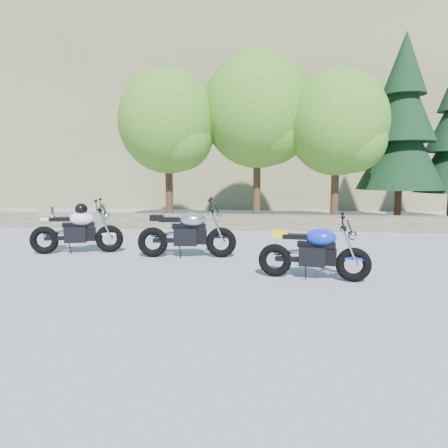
{
  "coord_description": "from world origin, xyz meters",
  "views": [
    {
      "loc": [
        1.06,
        -7.67,
        1.84
      ],
      "look_at": [
        0.2,
        1.0,
        0.75
      ],
      "focal_mm": 32.0,
      "sensor_mm": 36.0,
      "label": 1
    }
  ],
  "objects_px": {
    "white_bike": "(76,229)",
    "backpack": "(307,252)",
    "silver_bike": "(187,233)",
    "blue_bike": "(314,253)"
  },
  "relations": [
    {
      "from": "white_bike",
      "to": "backpack",
      "type": "relative_size",
      "value": 6.08
    },
    {
      "from": "silver_bike",
      "to": "blue_bike",
      "type": "relative_size",
      "value": 1.13
    },
    {
      "from": "silver_bike",
      "to": "backpack",
      "type": "relative_size",
      "value": 6.42
    },
    {
      "from": "white_bike",
      "to": "backpack",
      "type": "distance_m",
      "value": 5.32
    },
    {
      "from": "white_bike",
      "to": "blue_bike",
      "type": "relative_size",
      "value": 1.07
    },
    {
      "from": "white_bike",
      "to": "backpack",
      "type": "bearing_deg",
      "value": -16.59
    },
    {
      "from": "white_bike",
      "to": "silver_bike",
      "type": "bearing_deg",
      "value": -18.35
    },
    {
      "from": "silver_bike",
      "to": "blue_bike",
      "type": "height_order",
      "value": "silver_bike"
    },
    {
      "from": "white_bike",
      "to": "blue_bike",
      "type": "xyz_separation_m",
      "value": [
        5.23,
        -1.82,
        -0.1
      ]
    },
    {
      "from": "backpack",
      "to": "white_bike",
      "type": "bearing_deg",
      "value": -158.12
    }
  ]
}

